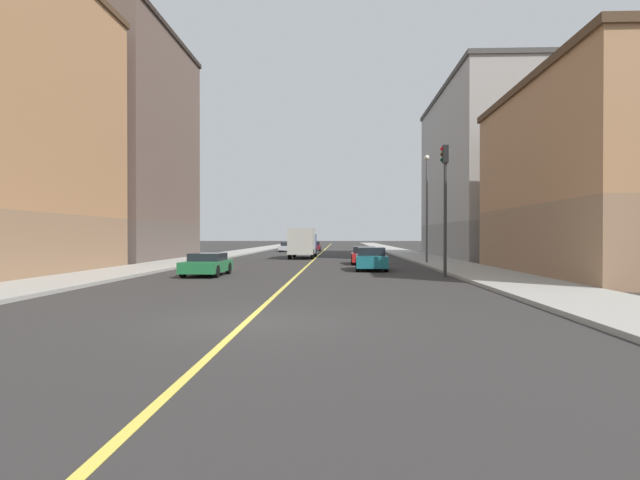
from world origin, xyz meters
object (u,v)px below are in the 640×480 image
object	(u,v)px
street_lamp_left_near	(427,198)
car_teal	(371,259)
building_right_midblock	(115,147)
traffic_light_left_near	(445,193)
building_left_near	(622,178)
box_truck	(303,242)
car_silver	(288,247)
car_red	(364,255)
building_left_mid	(494,174)
car_yellow	(298,245)
car_maroon	(314,246)
car_green	(207,264)

from	to	relation	value
street_lamp_left_near	car_teal	world-z (taller)	street_lamp_left_near
building_right_midblock	traffic_light_left_near	xyz separation A→B (m)	(24.81, -17.18, -5.50)
building_left_near	box_truck	size ratio (longest dim) A/B	2.27
box_truck	car_silver	bearing A→B (deg)	99.90
box_truck	building_left_near	bearing A→B (deg)	-47.54
building_right_midblock	street_lamp_left_near	bearing A→B (deg)	-12.72
traffic_light_left_near	street_lamp_left_near	world-z (taller)	street_lamp_left_near
building_right_midblock	car_red	size ratio (longest dim) A/B	4.47
car_teal	box_truck	distance (m)	17.31
building_left_mid	car_red	xyz separation A→B (m)	(-13.12, -11.86, -7.43)
building_left_mid	car_red	size ratio (longest dim) A/B	5.17
building_left_near	car_yellow	distance (m)	57.73
traffic_light_left_near	car_maroon	size ratio (longest dim) A/B	1.60
street_lamp_left_near	car_yellow	world-z (taller)	street_lamp_left_near
car_yellow	box_truck	world-z (taller)	box_truck
car_maroon	car_green	bearing A→B (deg)	-94.17
building_left_near	car_teal	world-z (taller)	building_left_near
car_red	building_right_midblock	bearing A→B (deg)	165.88
car_teal	car_green	xyz separation A→B (m)	(-8.91, -4.68, -0.07)
street_lamp_left_near	box_truck	world-z (taller)	street_lamp_left_near
traffic_light_left_near	building_right_midblock	bearing A→B (deg)	145.31
building_left_near	car_teal	distance (m)	14.23
street_lamp_left_near	car_red	size ratio (longest dim) A/B	1.80
car_yellow	traffic_light_left_near	bearing A→B (deg)	-77.72
building_left_mid	car_silver	xyz separation A→B (m)	(-21.83, 17.54, -7.45)
building_right_midblock	car_red	distance (m)	23.76
car_yellow	car_green	size ratio (longest dim) A/B	1.05
building_left_near	building_right_midblock	world-z (taller)	building_right_midblock
car_green	car_yellow	bearing A→B (deg)	89.56
street_lamp_left_near	traffic_light_left_near	bearing A→B (deg)	-95.11
traffic_light_left_near	car_red	world-z (taller)	traffic_light_left_near
box_truck	building_left_mid	bearing A→B (deg)	6.86
car_green	car_silver	bearing A→B (deg)	89.89
building_left_near	car_silver	xyz separation A→B (m)	(-21.83, 39.84, -4.55)
car_teal	car_green	size ratio (longest dim) A/B	1.08
building_left_mid	street_lamp_left_near	xyz separation A→B (m)	(-8.56, -12.34, -3.22)
car_red	traffic_light_left_near	bearing A→B (deg)	-73.31
street_lamp_left_near	car_teal	xyz separation A→B (m)	(-4.44, -6.30, -4.18)
traffic_light_left_near	building_left_mid	bearing A→B (deg)	67.99
building_right_midblock	car_maroon	distance (m)	34.19
street_lamp_left_near	car_green	size ratio (longest dim) A/B	1.92
car_teal	car_silver	bearing A→B (deg)	103.73
car_red	box_truck	xyz separation A→B (m)	(-5.27, 9.65, 0.87)
traffic_light_left_near	car_yellow	world-z (taller)	traffic_light_left_near
building_right_midblock	car_yellow	bearing A→B (deg)	71.07
car_maroon	building_left_mid	bearing A→B (deg)	-50.32
building_right_midblock	car_silver	bearing A→B (deg)	62.44
building_right_midblock	car_silver	world-z (taller)	building_right_midblock
car_teal	car_maroon	xyz separation A→B (m)	(-5.58, 41.03, -0.04)
building_left_mid	car_teal	world-z (taller)	building_left_mid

